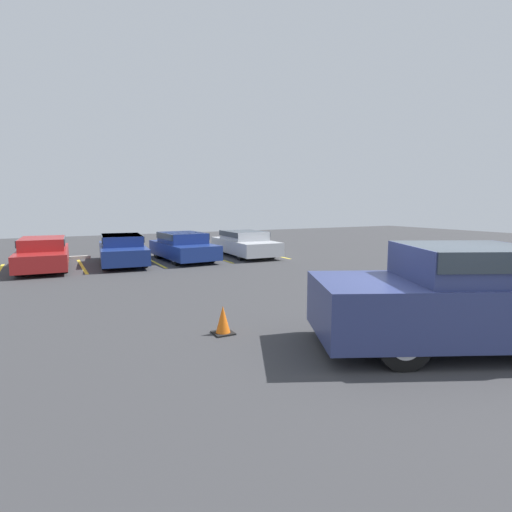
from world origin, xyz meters
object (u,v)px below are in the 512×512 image
(parked_sedan_b, at_px, (122,248))
(wheel_stop_curb, at_px, (67,258))
(pickup_truck, at_px, (482,297))
(parked_sedan_a, at_px, (43,252))
(parked_sedan_d, at_px, (244,243))
(traffic_cone, at_px, (223,321))
(parked_sedan_c, at_px, (183,246))

(parked_sedan_b, height_order, wheel_stop_curb, parked_sedan_b)
(pickup_truck, height_order, parked_sedan_a, pickup_truck)
(pickup_truck, bearing_deg, parked_sedan_d, 107.02)
(parked_sedan_a, distance_m, parked_sedan_d, 8.60)
(pickup_truck, bearing_deg, traffic_cone, 168.31)
(parked_sedan_b, relative_size, traffic_cone, 8.82)
(parked_sedan_c, bearing_deg, parked_sedan_d, 89.02)
(pickup_truck, xyz_separation_m, traffic_cone, (-3.65, 2.75, -0.64))
(pickup_truck, xyz_separation_m, parked_sedan_d, (1.93, 13.12, -0.25))
(traffic_cone, bearing_deg, wheel_stop_curb, 99.39)
(parked_sedan_b, xyz_separation_m, parked_sedan_c, (2.58, -0.18, 0.01))
(parked_sedan_b, bearing_deg, parked_sedan_d, 95.22)
(parked_sedan_d, bearing_deg, parked_sedan_a, -88.27)
(parked_sedan_a, distance_m, wheel_stop_curb, 2.58)
(pickup_truck, height_order, parked_sedan_c, pickup_truck)
(parked_sedan_a, xyz_separation_m, traffic_cone, (3.02, -10.51, -0.38))
(parked_sedan_c, height_order, parked_sedan_d, parked_sedan_c)
(parked_sedan_c, distance_m, wheel_stop_curb, 5.32)
(parked_sedan_a, relative_size, wheel_stop_curb, 2.42)
(parked_sedan_a, distance_m, parked_sedan_c, 5.51)
(traffic_cone, bearing_deg, parked_sedan_a, 106.04)
(parked_sedan_d, bearing_deg, parked_sedan_b, -88.04)
(parked_sedan_b, relative_size, parked_sedan_c, 1.12)
(parked_sedan_b, height_order, traffic_cone, parked_sedan_b)
(parked_sedan_d, distance_m, wheel_stop_curb, 8.11)
(parked_sedan_c, bearing_deg, parked_sedan_b, -96.95)
(parked_sedan_b, bearing_deg, parked_sedan_a, -85.46)
(parked_sedan_c, bearing_deg, pickup_truck, 2.14)
(pickup_truck, bearing_deg, parked_sedan_a, 142.06)
(parked_sedan_b, xyz_separation_m, parked_sedan_d, (5.67, -0.07, -0.00))
(parked_sedan_a, relative_size, traffic_cone, 8.75)
(pickup_truck, height_order, traffic_cone, pickup_truck)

